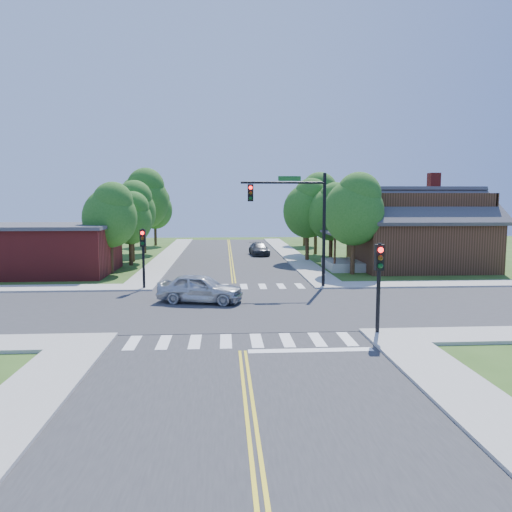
{
  "coord_description": "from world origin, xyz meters",
  "views": [
    {
      "loc": [
        -0.65,
        -25.19,
        5.49
      ],
      "look_at": [
        1.26,
        4.41,
        2.2
      ],
      "focal_mm": 35.0,
      "sensor_mm": 36.0,
      "label": 1
    }
  ],
  "objects": [
    {
      "name": "road_ns",
      "position": [
        0.0,
        0.0,
        0.02
      ],
      "size": [
        10.0,
        90.0,
        0.04
      ],
      "primitive_type": "cube",
      "color": "#2D2D30",
      "rests_on": "ground"
    },
    {
      "name": "intersection_patch",
      "position": [
        0.0,
        0.0,
        0.0
      ],
      "size": [
        10.2,
        10.2,
        0.06
      ],
      "primitive_type": "cube",
      "color": "#2D2D30",
      "rests_on": "ground"
    },
    {
      "name": "tree_w_d",
      "position": [
        -8.96,
        36.51,
        4.73
      ],
      "size": [
        4.25,
        4.03,
        7.22
      ],
      "color": "#382314",
      "rests_on": "ground"
    },
    {
      "name": "tree_e_c",
      "position": [
        8.87,
        25.55,
        5.5
      ],
      "size": [
        4.94,
        4.7,
        8.4
      ],
      "color": "#382314",
      "rests_on": "ground"
    },
    {
      "name": "signal_mast_ne",
      "position": [
        3.91,
        5.59,
        4.85
      ],
      "size": [
        5.3,
        0.42,
        7.2
      ],
      "color": "black",
      "rests_on": "ground"
    },
    {
      "name": "road_ew",
      "position": [
        0.0,
        0.0,
        0.03
      ],
      "size": [
        90.0,
        10.0,
        0.04
      ],
      "primitive_type": "cube",
      "color": "#2D2D30",
      "rests_on": "ground"
    },
    {
      "name": "sidewalk_nw",
      "position": [
        -15.82,
        15.82,
        0.07
      ],
      "size": [
        40.0,
        40.0,
        0.14
      ],
      "color": "#9E9B93",
      "rests_on": "ground"
    },
    {
      "name": "tree_bldg",
      "position": [
        -8.51,
        17.69,
        4.12
      ],
      "size": [
        3.7,
        3.52,
        6.3
      ],
      "color": "#382314",
      "rests_on": "ground"
    },
    {
      "name": "tree_w_a",
      "position": [
        -9.13,
        12.99,
        4.53
      ],
      "size": [
        4.07,
        3.86,
        6.91
      ],
      "color": "#382314",
      "rests_on": "ground"
    },
    {
      "name": "tree_e_a",
      "position": [
        9.05,
        11.31,
        4.98
      ],
      "size": [
        4.48,
        4.25,
        7.61
      ],
      "color": "#382314",
      "rests_on": "ground"
    },
    {
      "name": "stop_bar",
      "position": [
        2.5,
        -7.6,
        0.0
      ],
      "size": [
        4.6,
        0.45,
        0.09
      ],
      "primitive_type": "cube",
      "color": "white",
      "rests_on": "ground"
    },
    {
      "name": "ground",
      "position": [
        0.0,
        0.0,
        0.0
      ],
      "size": [
        100.0,
        100.0,
        0.0
      ],
      "primitive_type": "plane",
      "color": "#2C4B17",
      "rests_on": "ground"
    },
    {
      "name": "centerline",
      "position": [
        0.0,
        0.0,
        0.05
      ],
      "size": [
        0.3,
        90.0,
        0.01
      ],
      "color": "yellow",
      "rests_on": "ground"
    },
    {
      "name": "tree_e_b",
      "position": [
        8.78,
        17.73,
        4.65
      ],
      "size": [
        4.18,
        3.97,
        7.1
      ],
      "color": "#382314",
      "rests_on": "ground"
    },
    {
      "name": "tree_e_d",
      "position": [
        9.3,
        35.31,
        4.48
      ],
      "size": [
        4.02,
        3.82,
        6.84
      ],
      "color": "#382314",
      "rests_on": "ground"
    },
    {
      "name": "car_dgrey",
      "position": [
        2.88,
        24.66,
        0.61
      ],
      "size": [
        2.47,
        4.51,
        1.22
      ],
      "primitive_type": "imported",
      "rotation": [
        0.0,
        0.0,
        0.09
      ],
      "color": "#2F3135",
      "rests_on": "ground"
    },
    {
      "name": "car_silver",
      "position": [
        -1.94,
        1.36,
        0.78
      ],
      "size": [
        4.04,
        5.46,
        1.56
      ],
      "primitive_type": "imported",
      "rotation": [
        0.0,
        0.0,
        1.32
      ],
      "color": "#B7BBBF",
      "rests_on": "ground"
    },
    {
      "name": "sidewalk_ne",
      "position": [
        15.82,
        15.82,
        0.07
      ],
      "size": [
        40.0,
        40.0,
        0.14
      ],
      "color": "#9E9B93",
      "rests_on": "ground"
    },
    {
      "name": "house_ne",
      "position": [
        15.11,
        14.23,
        3.33
      ],
      "size": [
        13.05,
        8.8,
        7.11
      ],
      "color": "black",
      "rests_on": "ground"
    },
    {
      "name": "tree_w_b",
      "position": [
        -8.82,
        20.31,
        4.8
      ],
      "size": [
        4.31,
        4.1,
        7.33
      ],
      "color": "#382314",
      "rests_on": "ground"
    },
    {
      "name": "building_nw",
      "position": [
        -14.2,
        13.2,
        1.88
      ],
      "size": [
        10.4,
        8.4,
        3.73
      ],
      "color": "maroon",
      "rests_on": "ground"
    },
    {
      "name": "signal_pole_nw",
      "position": [
        -5.6,
        5.58,
        2.66
      ],
      "size": [
        0.34,
        0.42,
        3.8
      ],
      "color": "black",
      "rests_on": "ground"
    },
    {
      "name": "signal_pole_se",
      "position": [
        5.6,
        -5.62,
        2.66
      ],
      "size": [
        0.34,
        0.42,
        3.8
      ],
      "color": "black",
      "rests_on": "ground"
    },
    {
      "name": "crosswalk_north",
      "position": [
        0.0,
        6.2,
        0.05
      ],
      "size": [
        8.85,
        2.0,
        0.01
      ],
      "color": "white",
      "rests_on": "ground"
    },
    {
      "name": "tree_house",
      "position": [
        6.98,
        19.48,
        4.92
      ],
      "size": [
        4.42,
        4.2,
        7.52
      ],
      "color": "#382314",
      "rests_on": "ground"
    },
    {
      "name": "tree_w_c",
      "position": [
        -8.91,
        27.66,
        5.83
      ],
      "size": [
        5.23,
        4.97,
        8.9
      ],
      "color": "#382314",
      "rests_on": "ground"
    },
    {
      "name": "crosswalk_south",
      "position": [
        0.0,
        -6.2,
        0.05
      ],
      "size": [
        8.85,
        2.0,
        0.01
      ],
      "color": "white",
      "rests_on": "ground"
    }
  ]
}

